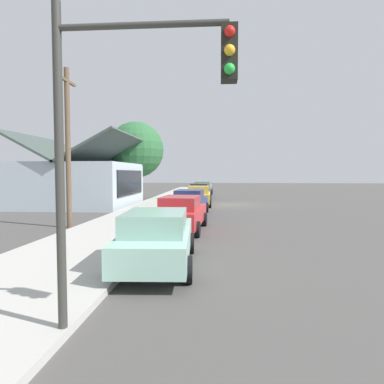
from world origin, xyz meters
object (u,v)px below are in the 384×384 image
at_px(car_charcoal, 200,191).
at_px(utility_pole_wooden, 68,145).
at_px(fire_hydrant_red, 184,197).
at_px(car_navy, 190,202).
at_px(car_skyblue, 205,187).
at_px(car_mustard, 199,196).
at_px(car_seafoam, 157,238).
at_px(car_cherry, 182,213).
at_px(shade_tree, 136,150).
at_px(traffic_light_main, 126,115).
at_px(car_olive, 203,189).

bearing_deg(car_charcoal, utility_pole_wooden, 164.96).
xyz_separation_m(car_charcoal, fire_hydrant_red, (-2.87, 1.31, -0.32)).
xyz_separation_m(car_navy, car_skyblue, (23.48, 0.01, 0.00)).
distance_m(car_mustard, car_skyblue, 17.72).
bearing_deg(car_seafoam, car_charcoal, -3.10).
xyz_separation_m(car_mustard, fire_hydrant_red, (3.43, 1.57, -0.32)).
relative_size(car_cherry, car_mustard, 1.07).
distance_m(car_seafoam, car_skyblue, 35.06).
bearing_deg(car_skyblue, car_seafoam, 178.22).
relative_size(car_mustard, car_charcoal, 0.96).
bearing_deg(shade_tree, traffic_light_main, -166.58).
height_order(car_mustard, fire_hydrant_red, car_mustard).
bearing_deg(car_olive, traffic_light_main, -178.93).
height_order(car_navy, traffic_light_main, traffic_light_main).
distance_m(car_navy, traffic_light_main, 15.93).
distance_m(car_mustard, fire_hydrant_red, 3.79).
bearing_deg(car_cherry, utility_pole_wooden, 87.66).
xyz_separation_m(shade_tree, fire_hydrant_red, (-2.48, -4.87, -4.33)).
bearing_deg(fire_hydrant_red, traffic_light_main, -176.19).
distance_m(car_olive, utility_pole_wooden, 23.77).
relative_size(car_seafoam, car_olive, 1.02).
height_order(car_cherry, utility_pole_wooden, utility_pole_wooden).
relative_size(car_skyblue, shade_tree, 0.66).
xyz_separation_m(car_seafoam, car_cherry, (5.82, -0.07, -0.00)).
relative_size(car_skyblue, utility_pole_wooden, 0.66).
distance_m(car_navy, car_charcoal, 12.06).
height_order(shade_tree, utility_pole_wooden, shade_tree).
relative_size(car_seafoam, car_skyblue, 1.01).
relative_size(car_navy, car_mustard, 1.05).
xyz_separation_m(car_seafoam, car_olive, (29.32, 0.07, 0.00)).
relative_size(car_charcoal, car_skyblue, 0.97).
bearing_deg(car_navy, car_seafoam, -177.10).
xyz_separation_m(car_mustard, utility_pole_wooden, (-10.98, 5.57, 3.11)).
bearing_deg(car_navy, fire_hydrant_red, 11.09).
xyz_separation_m(car_cherry, traffic_light_main, (-9.95, -0.22, 2.68)).
bearing_deg(car_skyblue, car_mustard, 178.91).
relative_size(car_cherry, shade_tree, 0.66).
xyz_separation_m(car_navy, car_mustard, (5.77, -0.22, -0.00)).
distance_m(car_cherry, car_olive, 23.50).
relative_size(car_cherry, fire_hydrant_red, 6.95).
bearing_deg(car_skyblue, utility_pole_wooden, 167.63).
relative_size(car_navy, fire_hydrant_red, 6.79).
xyz_separation_m(car_cherry, utility_pole_wooden, (0.54, 5.44, 3.11)).
bearing_deg(traffic_light_main, fire_hydrant_red, 3.81).
distance_m(car_navy, car_olive, 17.74).
distance_m(utility_pole_wooden, fire_hydrant_red, 15.35).
xyz_separation_m(utility_pole_wooden, fire_hydrant_red, (14.41, -4.00, -3.43)).
distance_m(car_seafoam, car_cherry, 5.82).
relative_size(utility_pole_wooden, fire_hydrant_red, 10.56).
height_order(car_seafoam, fire_hydrant_red, car_seafoam).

